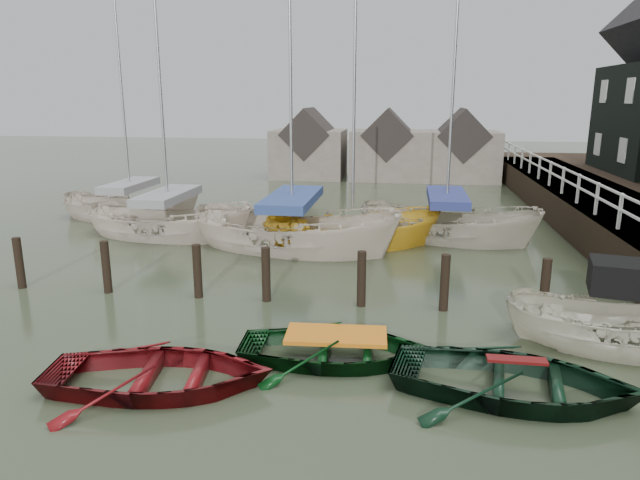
% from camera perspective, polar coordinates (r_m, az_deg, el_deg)
% --- Properties ---
extents(ground, '(120.00, 120.00, 0.00)m').
position_cam_1_polar(ground, '(11.67, -3.09, -11.42)').
color(ground, '#2E3622').
rests_on(ground, ground).
extents(pier, '(3.04, 32.00, 2.70)m').
position_cam_1_polar(pier, '(22.00, 27.76, 1.15)').
color(pier, black).
rests_on(pier, ground).
extents(mooring_pilings, '(13.72, 0.22, 1.80)m').
position_cam_1_polar(mooring_pilings, '(14.43, -5.07, -4.22)').
color(mooring_pilings, black).
rests_on(mooring_pilings, ground).
extents(far_sheds, '(14.00, 4.08, 4.39)m').
position_cam_1_polar(far_sheds, '(36.47, 6.51, 9.03)').
color(far_sheds, '#665B51').
rests_on(far_sheds, ground).
extents(rowboat_red, '(4.36, 3.38, 0.83)m').
position_cam_1_polar(rowboat_red, '(10.85, -15.64, -14.03)').
color(rowboat_red, '#630E11').
rests_on(rowboat_red, ground).
extents(rowboat_green, '(3.92, 2.91, 0.78)m').
position_cam_1_polar(rowboat_green, '(11.45, 1.61, -11.93)').
color(rowboat_green, black).
rests_on(rowboat_green, ground).
extents(rowboat_dkgreen, '(4.63, 3.63, 0.87)m').
position_cam_1_polar(rowboat_dkgreen, '(10.77, 18.78, -14.51)').
color(rowboat_dkgreen, black).
rests_on(rowboat_dkgreen, ground).
extents(motorboat, '(4.78, 2.59, 2.70)m').
position_cam_1_polar(motorboat, '(13.29, 27.73, -9.41)').
color(motorboat, beige).
rests_on(motorboat, ground).
extents(sailboat_a, '(6.87, 3.26, 11.40)m').
position_cam_1_polar(sailboat_a, '(21.87, -14.77, 0.51)').
color(sailboat_a, beige).
rests_on(sailboat_a, ground).
extents(sailboat_b, '(7.98, 4.47, 12.15)m').
position_cam_1_polar(sailboat_b, '(19.45, -2.76, -0.71)').
color(sailboat_b, beige).
rests_on(sailboat_b, ground).
extents(sailboat_c, '(6.53, 3.55, 9.98)m').
position_cam_1_polar(sailboat_c, '(19.91, 3.23, -0.51)').
color(sailboat_c, gold).
rests_on(sailboat_c, ground).
extents(sailboat_d, '(7.14, 4.60, 11.43)m').
position_cam_1_polar(sailboat_d, '(21.25, 12.38, 0.26)').
color(sailboat_d, '#BDB6A2').
rests_on(sailboat_d, ground).
extents(sailboat_e, '(6.19, 2.42, 10.36)m').
position_cam_1_polar(sailboat_e, '(25.56, -18.28, 2.19)').
color(sailboat_e, beige).
rests_on(sailboat_e, ground).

